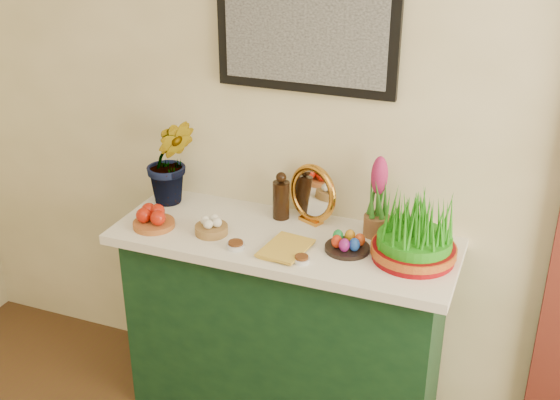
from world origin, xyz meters
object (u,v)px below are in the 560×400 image
object	(u,v)px
mirror	(313,194)
hyacinth_green	(170,147)
sideboard	(284,330)
wheatgrass_sabzeh	(415,231)
book	(268,243)

from	to	relation	value
mirror	hyacinth_green	bearing A→B (deg)	-175.56
sideboard	mirror	world-z (taller)	mirror
sideboard	wheatgrass_sabzeh	size ratio (longest dim) A/B	4.00
sideboard	mirror	distance (m)	0.61
book	hyacinth_green	bearing A→B (deg)	164.15
mirror	book	world-z (taller)	mirror
sideboard	mirror	xyz separation A→B (m)	(0.06, 0.17, 0.59)
book	wheatgrass_sabzeh	world-z (taller)	wheatgrass_sabzeh
hyacinth_green	book	size ratio (longest dim) A/B	2.44
wheatgrass_sabzeh	sideboard	bearing A→B (deg)	-179.84
hyacinth_green	mirror	bearing A→B (deg)	-22.62
hyacinth_green	mirror	distance (m)	0.65
sideboard	book	world-z (taller)	book
hyacinth_green	book	bearing A→B (deg)	-49.79
hyacinth_green	wheatgrass_sabzeh	size ratio (longest dim) A/B	1.60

